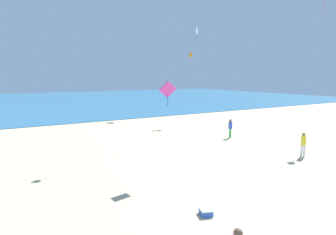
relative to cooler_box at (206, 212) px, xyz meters
The scene contains 8 objects.
ground_plane 7.17m from the cooler_box, 76.73° to the left, with size 120.00×120.00×0.00m, color #C6B58C.
ocean_water 52.23m from the cooler_box, 88.19° to the left, with size 120.00×60.00×0.05m, color teal.
cooler_box is the anchor object (origin of this frame).
person_0 9.92m from the cooler_box, 16.68° to the left, with size 0.32×0.32×1.46m.
person_5 13.19m from the cooler_box, 43.58° to the left, with size 0.40×0.40×1.46m.
kite_white 23.76m from the cooler_box, 54.59° to the left, with size 0.64×0.62×1.24m.
kite_magenta 5.94m from the cooler_box, 76.46° to the left, with size 0.84×0.35×1.18m.
kite_orange 21.31m from the cooler_box, 56.26° to the left, with size 0.54×0.64×1.55m.
Camera 1 is at (-7.64, -4.43, 4.73)m, focal length 31.23 mm.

